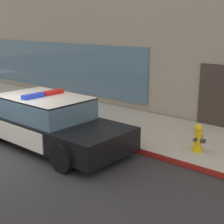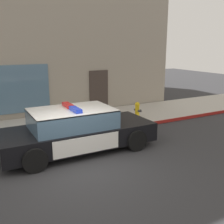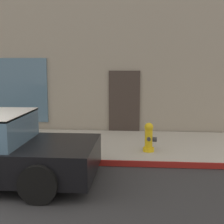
{
  "view_description": "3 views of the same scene",
  "coord_description": "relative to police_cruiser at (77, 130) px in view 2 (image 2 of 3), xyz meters",
  "views": [
    {
      "loc": [
        7.64,
        -4.26,
        3.3
      ],
      "look_at": [
        2.26,
        1.97,
        1.13
      ],
      "focal_mm": 53.62,
      "sensor_mm": 36.0,
      "label": 1
    },
    {
      "loc": [
        -2.41,
        -6.45,
        3.33
      ],
      "look_at": [
        1.99,
        1.76,
        1.0
      ],
      "focal_mm": 43.17,
      "sensor_mm": 36.0,
      "label": 2
    },
    {
      "loc": [
        3.8,
        -4.62,
        2.34
      ],
      "look_at": [
        3.19,
        2.59,
        1.24
      ],
      "focal_mm": 51.51,
      "sensor_mm": 36.0,
      "label": 3
    }
  ],
  "objects": [
    {
      "name": "curb_red_paint",
      "position": [
        -0.46,
        1.11,
        -0.6
      ],
      "size": [
        28.8,
        0.04,
        0.14
      ],
      "primitive_type": "cube",
      "color": "maroon",
      "rests_on": "ground"
    },
    {
      "name": "ground",
      "position": [
        -0.46,
        -1.32,
        -0.68
      ],
      "size": [
        48.0,
        48.0,
        0.0
      ],
      "primitive_type": "plane",
      "color": "#303033"
    },
    {
      "name": "fire_hydrant",
      "position": [
        3.59,
        1.92,
        -0.18
      ],
      "size": [
        0.34,
        0.39,
        0.73
      ],
      "color": "gold",
      "rests_on": "sidewalk"
    },
    {
      "name": "sidewalk",
      "position": [
        -0.46,
        2.73,
        -0.6
      ],
      "size": [
        48.0,
        3.21,
        0.15
      ],
      "primitive_type": "cube",
      "color": "#B2ADA3",
      "rests_on": "ground"
    },
    {
      "name": "police_cruiser",
      "position": [
        0.0,
        0.0,
        0.0
      ],
      "size": [
        4.89,
        2.11,
        1.49
      ],
      "rotation": [
        0.0,
        0.0,
        0.0
      ],
      "color": "black",
      "rests_on": "ground"
    }
  ]
}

